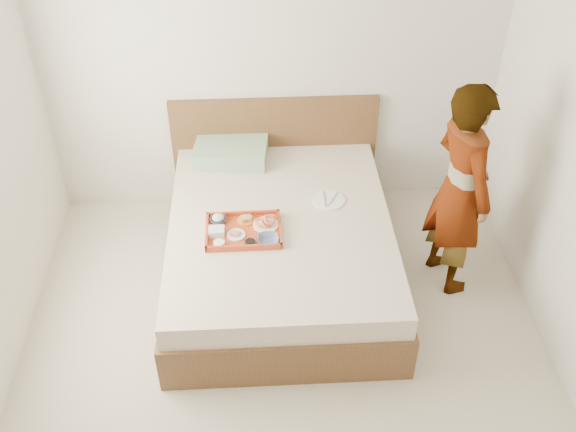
# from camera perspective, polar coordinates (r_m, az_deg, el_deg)

# --- Properties ---
(ground) EXTENTS (3.50, 4.00, 0.01)m
(ground) POSITION_cam_1_polar(r_m,az_deg,el_deg) (4.33, -0.07, -14.35)
(ground) COLOR beige
(ground) RESTS_ON ground
(wall_back) EXTENTS (3.50, 0.01, 2.60)m
(wall_back) POSITION_cam_1_polar(r_m,az_deg,el_deg) (5.07, -1.35, 13.65)
(wall_back) COLOR silver
(wall_back) RESTS_ON ground
(bed) EXTENTS (1.65, 2.00, 0.53)m
(bed) POSITION_cam_1_polar(r_m,az_deg,el_deg) (4.81, -0.66, -2.83)
(bed) COLOR brown
(bed) RESTS_ON ground
(headboard) EXTENTS (1.65, 0.06, 0.95)m
(headboard) POSITION_cam_1_polar(r_m,az_deg,el_deg) (5.45, -1.16, 5.66)
(headboard) COLOR brown
(headboard) RESTS_ON ground
(pillow) EXTENTS (0.60, 0.44, 0.13)m
(pillow) POSITION_cam_1_polar(r_m,az_deg,el_deg) (5.23, -4.94, 5.52)
(pillow) COLOR #8EAF8F
(pillow) RESTS_ON bed
(tray) EXTENTS (0.52, 0.38, 0.05)m
(tray) POSITION_cam_1_polar(r_m,az_deg,el_deg) (4.53, -3.85, -1.25)
(tray) COLOR #D34828
(tray) RESTS_ON bed
(prawn_plate) EXTENTS (0.18, 0.18, 0.01)m
(prawn_plate) POSITION_cam_1_polar(r_m,az_deg,el_deg) (4.57, -1.92, -0.75)
(prawn_plate) COLOR white
(prawn_plate) RESTS_ON tray
(navy_bowl_big) EXTENTS (0.15, 0.15, 0.04)m
(navy_bowl_big) POSITION_cam_1_polar(r_m,az_deg,el_deg) (4.43, -1.72, -2.06)
(navy_bowl_big) COLOR navy
(navy_bowl_big) RESTS_ON tray
(sauce_dish) EXTENTS (0.08, 0.08, 0.03)m
(sauce_dish) POSITION_cam_1_polar(r_m,az_deg,el_deg) (4.42, -3.28, -2.32)
(sauce_dish) COLOR black
(sauce_dish) RESTS_ON tray
(meat_plate) EXTENTS (0.13, 0.13, 0.01)m
(meat_plate) POSITION_cam_1_polar(r_m,az_deg,el_deg) (4.50, -4.49, -1.63)
(meat_plate) COLOR white
(meat_plate) RESTS_ON tray
(bread_plate) EXTENTS (0.13, 0.13, 0.01)m
(bread_plate) POSITION_cam_1_polar(r_m,az_deg,el_deg) (4.62, -3.63, -0.35)
(bread_plate) COLOR orange
(bread_plate) RESTS_ON tray
(salad_bowl) EXTENTS (0.11, 0.11, 0.04)m
(salad_bowl) POSITION_cam_1_polar(r_m,az_deg,el_deg) (4.62, -6.02, -0.32)
(salad_bowl) COLOR navy
(salad_bowl) RESTS_ON tray
(plastic_tub) EXTENTS (0.11, 0.09, 0.05)m
(plastic_tub) POSITION_cam_1_polar(r_m,az_deg,el_deg) (4.51, -6.17, -1.32)
(plastic_tub) COLOR silver
(plastic_tub) RESTS_ON tray
(cheese_round) EXTENTS (0.08, 0.08, 0.03)m
(cheese_round) POSITION_cam_1_polar(r_m,az_deg,el_deg) (4.44, -5.94, -2.36)
(cheese_round) COLOR white
(cheese_round) RESTS_ON tray
(dinner_plate) EXTENTS (0.30, 0.30, 0.01)m
(dinner_plate) POSITION_cam_1_polar(r_m,az_deg,el_deg) (4.82, 3.53, 1.38)
(dinner_plate) COLOR white
(dinner_plate) RESTS_ON bed
(person) EXTENTS (0.53, 0.67, 1.59)m
(person) POSITION_cam_1_polar(r_m,az_deg,el_deg) (4.62, 14.57, 2.18)
(person) COLOR beige
(person) RESTS_ON ground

